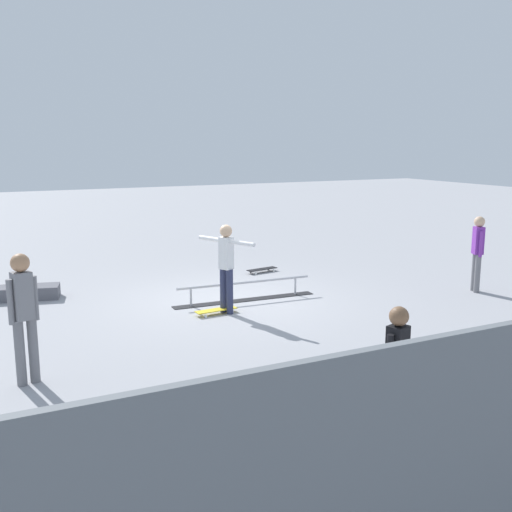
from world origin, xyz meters
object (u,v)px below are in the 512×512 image
Objects in this scene: skateboard_main at (216,310)px; bystander_grey_shirt at (24,311)px; grind_rail at (245,292)px; bystander_black_shirt at (397,367)px; skate_ledge at (0,294)px; loose_skateboard_black at (262,269)px; skater_main at (226,262)px; bystander_purple_shirt at (478,249)px.

bystander_grey_shirt is (3.47, 1.88, 0.92)m from skateboard_main.
bystander_black_shirt reaches higher than grind_rail.
loose_skateboard_black is (-5.93, 0.02, -0.06)m from skate_ledge.
skater_main is at bearing 46.48° from grind_rail.
bystander_black_shirt is 1.83× the size of loose_skateboard_black.
bystander_black_shirt is (1.04, 5.92, 0.68)m from grind_rail.
loose_skateboard_black is at bearing -61.64° from skater_main.
grind_rail is 2.65m from loose_skateboard_black.
bystander_black_shirt is (-3.32, 3.39, -0.14)m from bystander_grey_shirt.
grind_rail is 1.80× the size of skater_main.
bystander_purple_shirt reaches higher than grind_rail.
bystander_black_shirt is at bearing 63.27° from loose_skateboard_black.
loose_skateboard_black is (-2.39, -2.82, 0.00)m from skateboard_main.
bystander_grey_shirt is 7.57m from loose_skateboard_black.
skater_main is at bearing -111.08° from bystander_black_shirt.
skater_main is (0.69, 0.66, 0.80)m from grind_rail.
bystander_grey_shirt is 1.17× the size of bystander_black_shirt.
skateboard_main is 0.46× the size of bystander_grey_shirt.
skateboard_main and loose_skateboard_black have the same top height.
bystander_grey_shirt reaches higher than loose_skateboard_black.
skate_ledge is 1.38× the size of skater_main.
grind_rail is 5.11m from bystander_grey_shirt.
bystander_purple_shirt is at bearing 167.12° from skateboard_main.
skate_ledge is 9.92m from bystander_purple_shirt.
bystander_grey_shirt is (-0.07, 4.73, 0.86)m from skate_ledge.
bystander_black_shirt is at bearing 151.23° from bystander_purple_shirt.
skateboard_main is at bearing -108.83° from bystander_black_shirt.
skater_main is 2.05× the size of skateboard_main.
grind_rail is at bearing 95.98° from bystander_purple_shirt.
skateboard_main is (0.21, -0.02, -0.90)m from skater_main.
bystander_grey_shirt reaches higher than bystander_purple_shirt.
skate_ledge is 2.80× the size of loose_skateboard_black.
bystander_black_shirt is 8.52m from loose_skateboard_black.
skater_main reaches higher than skate_ledge.
bystander_black_shirt is at bearing 152.08° from skater_main.
bystander_black_shirt reaches higher than skate_ledge.
skater_main reaches higher than bystander_purple_shirt.
bystander_black_shirt is at bearing 112.71° from skate_ledge.
bystander_grey_shirt is 9.14m from bystander_purple_shirt.
skateboard_main is at bearing 13.95° from bystander_grey_shirt.
skate_ledge reaches higher than skateboard_main.
skateboard_main is at bearing 60.96° from skater_main.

